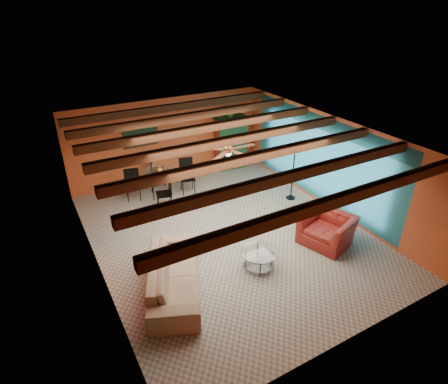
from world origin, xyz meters
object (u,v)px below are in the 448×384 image
coffee_table (259,259)px  floor_lamp (293,172)px  vase (159,160)px  armoire (230,143)px  armchair (326,229)px  sofa (174,275)px  potted_plant (230,112)px  dining_table (160,179)px

coffee_table → floor_lamp: size_ratio=0.49×
coffee_table → vase: size_ratio=4.77×
armoire → vase: 3.09m
vase → armchair: bearing=-58.1°
sofa → armchair: bearing=-71.4°
armchair → armoire: 5.25m
floor_lamp → vase: 4.02m
potted_plant → armoire: bearing=0.0°
potted_plant → vase: potted_plant is taller
potted_plant → floor_lamp: bearing=-81.4°
coffee_table → potted_plant: (2.25, 5.21, 1.81)m
dining_table → vase: 0.65m
dining_table → sofa: bearing=-107.1°
sofa → vase: vase is taller
vase → armoire: bearing=16.2°
floor_lamp → potted_plant: potted_plant is taller
sofa → armchair: size_ratio=2.12×
floor_lamp → potted_plant: bearing=98.6°
potted_plant → vase: 3.18m
sofa → coffee_table: size_ratio=2.95×
coffee_table → floor_lamp: bearing=39.6°
vase → potted_plant: bearing=16.2°
armoire → floor_lamp: armoire is taller
floor_lamp → potted_plant: size_ratio=4.05×
sofa → floor_lamp: bearing=-44.4°
armchair → floor_lamp: 2.40m
armoire → potted_plant: bearing=0.0°
armoire → sofa: bearing=-126.4°
dining_table → floor_lamp: floor_lamp is taller
sofa → armchair: armchair is taller
coffee_table → armoire: bearing=66.7°
potted_plant → vase: bearing=-163.8°
vase → sofa: bearing=-107.1°
sofa → dining_table: size_ratio=1.19×
dining_table → armoire: (2.95, 0.86, 0.35)m
armoire → coffee_table: bearing=-109.3°
armoire → armchair: bearing=-88.5°
armchair → vase: size_ratio=6.65×
dining_table → armoire: armoire is taller
armoire → floor_lamp: 3.01m
armchair → coffee_table: 2.02m
armoire → vase: armoire is taller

